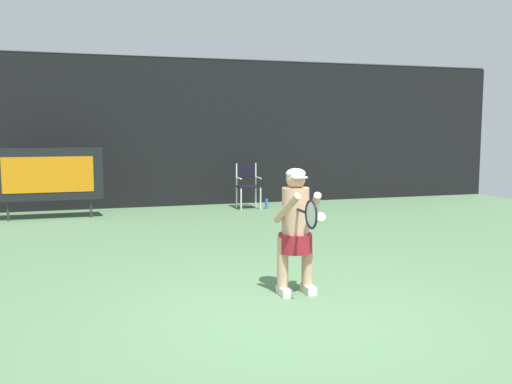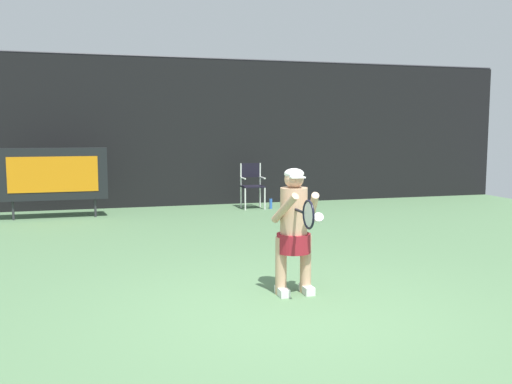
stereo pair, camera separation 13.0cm
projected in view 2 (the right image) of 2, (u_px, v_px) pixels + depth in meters
ground at (296, 319)px, 5.54m from camera, size 18.00×22.00×0.03m
backdrop_screen at (176, 133)px, 13.65m from camera, size 18.00×0.12×3.66m
scoreboard at (54, 174)px, 11.71m from camera, size 2.20×0.21×1.50m
umpire_chair at (252, 183)px, 13.28m from camera, size 0.52×0.44×1.08m
water_bottle at (271, 204)px, 13.28m from camera, size 0.07×0.07×0.27m
tennis_player at (294, 227)px, 6.32m from camera, size 0.53×0.60×1.45m
tennis_racket at (308, 214)px, 5.80m from camera, size 0.03×0.60×0.31m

